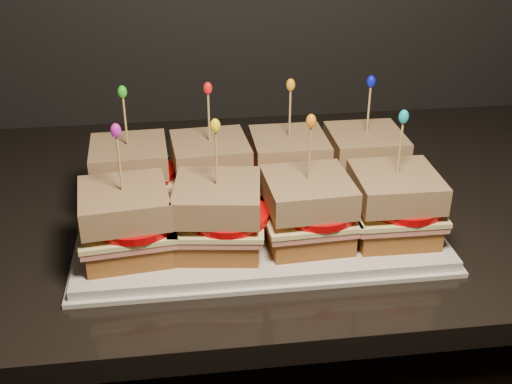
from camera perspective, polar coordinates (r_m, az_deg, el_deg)
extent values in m
cube|color=black|center=(1.00, 10.25, -0.44)|extent=(2.30, 0.66, 0.03)
cube|color=white|center=(0.87, 0.00, -2.68)|extent=(0.46, 0.29, 0.02)
cube|color=white|center=(0.87, 0.00, -3.02)|extent=(0.48, 0.30, 0.01)
cube|color=brown|center=(0.92, -10.92, 0.02)|extent=(0.10, 0.10, 0.03)
cube|color=#C16D63|center=(0.91, -11.02, 1.02)|extent=(0.11, 0.11, 0.01)
cube|color=#FFF49D|center=(0.90, -11.06, 1.42)|extent=(0.12, 0.11, 0.01)
cylinder|color=#C70507|center=(0.89, -10.36, 1.73)|extent=(0.10, 0.10, 0.01)
cube|color=#60340C|center=(0.89, -11.23, 3.11)|extent=(0.11, 0.11, 0.03)
cylinder|color=tan|center=(0.87, -11.51, 5.93)|extent=(0.00, 0.00, 0.09)
ellipsoid|color=green|center=(0.86, -11.80, 8.72)|extent=(0.01, 0.01, 0.02)
cube|color=brown|center=(0.91, -3.99, 0.44)|extent=(0.11, 0.11, 0.03)
cube|color=#C16D63|center=(0.91, -4.03, 1.44)|extent=(0.12, 0.11, 0.01)
cube|color=#FFF49D|center=(0.90, -4.04, 1.84)|extent=(0.12, 0.12, 0.01)
cylinder|color=#C70507|center=(0.89, -3.26, 2.15)|extent=(0.10, 0.10, 0.01)
cube|color=#60340C|center=(0.89, -4.10, 3.54)|extent=(0.11, 0.11, 0.03)
cylinder|color=tan|center=(0.87, -4.21, 6.38)|extent=(0.00, 0.00, 0.09)
ellipsoid|color=red|center=(0.86, -4.31, 9.19)|extent=(0.01, 0.01, 0.02)
cube|color=brown|center=(0.93, 2.87, 0.84)|extent=(0.10, 0.10, 0.03)
cube|color=#C16D63|center=(0.92, 2.90, 1.84)|extent=(0.11, 0.11, 0.01)
cube|color=#FFF49D|center=(0.91, 2.91, 2.24)|extent=(0.11, 0.11, 0.01)
cylinder|color=#C70507|center=(0.91, 3.73, 2.54)|extent=(0.10, 0.10, 0.01)
cube|color=#60340C|center=(0.90, 2.95, 3.92)|extent=(0.10, 0.10, 0.03)
cylinder|color=tan|center=(0.88, 3.03, 6.73)|extent=(0.00, 0.00, 0.09)
ellipsoid|color=orange|center=(0.87, 3.10, 9.50)|extent=(0.01, 0.01, 0.02)
cube|color=brown|center=(0.95, 9.47, 1.22)|extent=(0.10, 0.10, 0.03)
cube|color=#C16D63|center=(0.94, 9.55, 2.20)|extent=(0.11, 0.11, 0.01)
cube|color=#FFF49D|center=(0.94, 9.59, 2.58)|extent=(0.11, 0.11, 0.01)
cylinder|color=#C70507|center=(0.93, 10.43, 2.88)|extent=(0.10, 0.10, 0.01)
cube|color=#60340C|center=(0.93, 9.73, 4.22)|extent=(0.10, 0.10, 0.03)
cylinder|color=tan|center=(0.91, 9.96, 6.96)|extent=(0.00, 0.00, 0.09)
ellipsoid|color=#0B11D4|center=(0.90, 10.20, 9.65)|extent=(0.01, 0.01, 0.02)
cube|color=brown|center=(0.80, -11.31, -4.39)|extent=(0.11, 0.11, 0.03)
cube|color=#C16D63|center=(0.79, -11.42, -3.29)|extent=(0.12, 0.12, 0.01)
cube|color=#FFF49D|center=(0.79, -11.47, -2.85)|extent=(0.12, 0.12, 0.01)
cylinder|color=#C70507|center=(0.78, -10.66, -2.55)|extent=(0.10, 0.10, 0.01)
cube|color=#60340C|center=(0.77, -11.67, -0.98)|extent=(0.11, 0.11, 0.03)
cylinder|color=tan|center=(0.75, -12.01, 2.19)|extent=(0.00, 0.00, 0.09)
ellipsoid|color=#C11CAE|center=(0.73, -12.35, 5.37)|extent=(0.01, 0.01, 0.02)
cube|color=brown|center=(0.80, -3.34, -3.92)|extent=(0.11, 0.11, 0.03)
cube|color=#C16D63|center=(0.79, -3.38, -2.81)|extent=(0.12, 0.12, 0.01)
cube|color=#FFF49D|center=(0.78, -3.39, -2.37)|extent=(0.13, 0.12, 0.01)
cylinder|color=#C70507|center=(0.78, -2.49, -2.06)|extent=(0.10, 0.10, 0.01)
cube|color=#60340C|center=(0.77, -3.45, -0.48)|extent=(0.12, 0.12, 0.03)
cylinder|color=tan|center=(0.75, -3.55, 2.71)|extent=(0.00, 0.00, 0.09)
ellipsoid|color=yellow|center=(0.73, -3.65, 5.91)|extent=(0.01, 0.01, 0.02)
cube|color=brown|center=(0.81, 4.50, -3.39)|extent=(0.11, 0.11, 0.03)
cube|color=#C16D63|center=(0.80, 4.55, -2.29)|extent=(0.12, 0.11, 0.01)
cube|color=#FFF49D|center=(0.80, 4.57, -1.86)|extent=(0.12, 0.11, 0.01)
cylinder|color=#C70507|center=(0.79, 5.53, -1.54)|extent=(0.10, 0.10, 0.01)
cube|color=#60340C|center=(0.78, 4.65, 0.01)|extent=(0.11, 0.11, 0.03)
cylinder|color=tan|center=(0.76, 4.78, 3.16)|extent=(0.00, 0.00, 0.09)
ellipsoid|color=orange|center=(0.75, 4.92, 6.30)|extent=(0.01, 0.01, 0.02)
cube|color=brown|center=(0.84, 11.95, -2.82)|extent=(0.10, 0.10, 0.03)
cube|color=#C16D63|center=(0.83, 12.07, -1.75)|extent=(0.11, 0.11, 0.01)
cube|color=#FFF49D|center=(0.83, 12.12, -1.33)|extent=(0.11, 0.11, 0.01)
cylinder|color=#C70507|center=(0.82, 13.09, -1.02)|extent=(0.10, 0.10, 0.01)
cube|color=#60340C|center=(0.81, 12.32, 0.48)|extent=(0.10, 0.10, 0.03)
cylinder|color=tan|center=(0.79, 12.66, 3.52)|extent=(0.00, 0.00, 0.09)
ellipsoid|color=#13A7B5|center=(0.78, 13.00, 6.55)|extent=(0.01, 0.01, 0.02)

